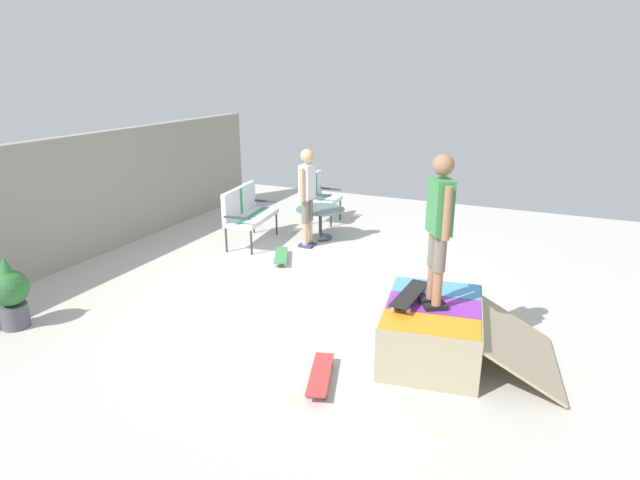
{
  "coord_description": "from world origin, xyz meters",
  "views": [
    {
      "loc": [
        -6.21,
        -2.95,
        3.03
      ],
      "look_at": [
        0.27,
        -0.07,
        0.7
      ],
      "focal_mm": 29.41,
      "sensor_mm": 36.0,
      "label": 1
    }
  ],
  "objects": [
    {
      "name": "person_skater",
      "position": [
        -1.06,
        -1.99,
        1.56
      ],
      "size": [
        0.42,
        0.35,
        1.62
      ],
      "color": "black",
      "rests_on": "skate_ramp"
    },
    {
      "name": "skate_ramp",
      "position": [
        -1.02,
        -2.02,
        0.31
      ],
      "size": [
        1.63,
        2.01,
        0.62
      ],
      "color": "tan",
      "rests_on": "ground_plane"
    },
    {
      "name": "ground_plane",
      "position": [
        0.0,
        0.0,
        -0.05
      ],
      "size": [
        12.0,
        12.0,
        0.1
      ],
      "primitive_type": "cube",
      "color": "beige"
    },
    {
      "name": "back_wall_cinderblock",
      "position": [
        0.0,
        4.0,
        1.02
      ],
      "size": [
        9.0,
        0.2,
        2.03
      ],
      "color": "gray",
      "rests_on": "ground_plane"
    },
    {
      "name": "person_watching",
      "position": [
        1.82,
        0.86,
        1.02
      ],
      "size": [
        0.48,
        0.25,
        1.73
      ],
      "color": "navy",
      "rests_on": "ground_plane"
    },
    {
      "name": "skateboard_by_bench",
      "position": [
        0.97,
        0.95,
        0.08
      ],
      "size": [
        0.81,
        0.53,
        0.1
      ],
      "color": "#3F8C4C",
      "rests_on": "ground_plane"
    },
    {
      "name": "patio_chair_near_house",
      "position": [
        3.35,
        1.31,
        0.61
      ],
      "size": [
        0.64,
        0.57,
        1.02
      ],
      "color": "#38383D",
      "rests_on": "ground_plane"
    },
    {
      "name": "skateboard_spare",
      "position": [
        -2.0,
        -1.08,
        0.08
      ],
      "size": [
        0.82,
        0.42,
        0.1
      ],
      "color": "#B23838",
      "rests_on": "ground_plane"
    },
    {
      "name": "patio_bench",
      "position": [
        1.56,
        1.96,
        0.62
      ],
      "size": [
        1.31,
        0.7,
        1.02
      ],
      "color": "#38383D",
      "rests_on": "ground_plane"
    },
    {
      "name": "potted_plant",
      "position": [
        -2.44,
        2.82,
        0.47
      ],
      "size": [
        0.44,
        0.44,
        0.92
      ],
      "color": "#515156",
      "rests_on": "ground_plane"
    },
    {
      "name": "patio_table",
      "position": [
        2.33,
        0.84,
        0.4
      ],
      "size": [
        0.9,
        0.9,
        0.57
      ],
      "color": "#38383D",
      "rests_on": "ground_plane"
    },
    {
      "name": "skateboard_on_ramp",
      "position": [
        -1.06,
        -1.73,
        0.7
      ],
      "size": [
        0.81,
        0.25,
        0.1
      ],
      "color": "black",
      "rests_on": "skate_ramp"
    }
  ]
}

